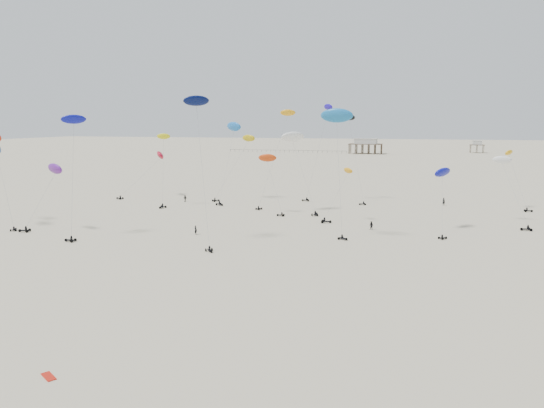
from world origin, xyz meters
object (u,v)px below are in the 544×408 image
(spectator_0, at_px, (196,235))
(rig_9, at_px, (49,182))
(pavilion_small, at_px, (477,147))
(pavilion_main, at_px, (366,147))

(spectator_0, bearing_deg, rig_9, 36.11)
(pavilion_small, bearing_deg, pavilion_main, -156.80)
(pavilion_small, xyz_separation_m, rig_9, (-104.12, -290.47, 5.72))
(pavilion_main, height_order, rig_9, rig_9)
(pavilion_small, relative_size, rig_9, 0.70)
(pavilion_small, bearing_deg, rig_9, -109.72)
(rig_9, bearing_deg, pavilion_small, -37.66)
(pavilion_main, relative_size, pavilion_small, 2.33)
(rig_9, relative_size, spectator_0, 6.56)
(pavilion_main, relative_size, spectator_0, 10.70)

